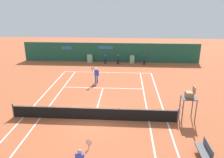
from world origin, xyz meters
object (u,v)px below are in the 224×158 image
(ball_kid_right_post, at_px, (118,59))
(player_bench, at_px, (205,149))
(tennis_ball_by_sideline, at_px, (147,98))
(ball_kid_left_post, at_px, (105,59))
(umpire_chair, at_px, (189,97))
(tennis_ball_near_service_line, at_px, (94,102))
(ball_kid_centre_post, at_px, (144,59))
(player_on_baseline, at_px, (96,74))

(ball_kid_right_post, bearing_deg, player_bench, 110.53)
(player_bench, bearing_deg, tennis_ball_by_sideline, 17.43)
(ball_kid_left_post, bearing_deg, umpire_chair, 106.07)
(umpire_chair, height_order, ball_kid_left_post, umpire_chair)
(player_bench, bearing_deg, tennis_ball_near_service_line, 46.57)
(ball_kid_centre_post, distance_m, tennis_ball_by_sideline, 11.55)
(player_bench, xyz_separation_m, ball_kid_right_post, (-5.52, 19.48, 0.26))
(player_on_baseline, bearing_deg, ball_kid_left_post, -85.35)
(ball_kid_left_post, relative_size, ball_kid_right_post, 0.94)
(ball_kid_centre_post, bearing_deg, tennis_ball_by_sideline, 87.99)
(ball_kid_centre_post, relative_size, tennis_ball_near_service_line, 20.23)
(ball_kid_left_post, relative_size, tennis_ball_near_service_line, 18.57)
(ball_kid_right_post, distance_m, tennis_ball_near_service_line, 12.91)
(tennis_ball_near_service_line, bearing_deg, ball_kid_right_post, 83.13)
(ball_kid_right_post, relative_size, ball_kid_centre_post, 0.98)
(ball_kid_centre_post, distance_m, tennis_ball_near_service_line, 13.81)
(ball_kid_right_post, bearing_deg, umpire_chair, 114.93)
(ball_kid_left_post, relative_size, ball_kid_centre_post, 0.92)
(player_bench, distance_m, player_on_baseline, 13.93)
(tennis_ball_near_service_line, bearing_deg, tennis_ball_by_sideline, 15.80)
(player_on_baseline, bearing_deg, ball_kid_right_post, -98.17)
(player_bench, xyz_separation_m, tennis_ball_by_sideline, (-2.50, 7.97, -0.48))
(player_on_baseline, distance_m, ball_kid_centre_post, 9.56)
(player_bench, relative_size, tennis_ball_near_service_line, 21.53)
(player_on_baseline, distance_m, tennis_ball_near_service_line, 5.14)
(umpire_chair, height_order, tennis_ball_by_sideline, umpire_chair)
(umpire_chair, distance_m, ball_kid_right_post, 16.29)
(player_on_baseline, distance_m, ball_kid_left_post, 7.77)
(ball_kid_centre_post, xyz_separation_m, tennis_ball_near_service_line, (-5.12, -12.80, -0.76))
(umpire_chair, distance_m, tennis_ball_by_sideline, 4.88)
(player_bench, xyz_separation_m, tennis_ball_near_service_line, (-7.06, 6.68, -0.48))
(player_on_baseline, xyz_separation_m, tennis_ball_near_service_line, (0.46, -5.03, -0.96))
(tennis_ball_near_service_line, distance_m, tennis_ball_by_sideline, 4.74)
(ball_kid_centre_post, bearing_deg, player_bench, 96.48)
(ball_kid_right_post, height_order, tennis_ball_by_sideline, ball_kid_right_post)
(ball_kid_left_post, xyz_separation_m, tennis_ball_near_service_line, (0.24, -12.80, -0.69))
(umpire_chair, height_order, player_on_baseline, umpire_chair)
(tennis_ball_by_sideline, bearing_deg, ball_kid_left_post, 112.62)
(player_on_baseline, bearing_deg, tennis_ball_near_service_line, 101.49)
(player_bench, xyz_separation_m, ball_kid_centre_post, (-1.94, 19.48, 0.28))
(player_bench, height_order, tennis_ball_near_service_line, player_bench)
(umpire_chair, bearing_deg, tennis_ball_by_sideline, 34.76)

